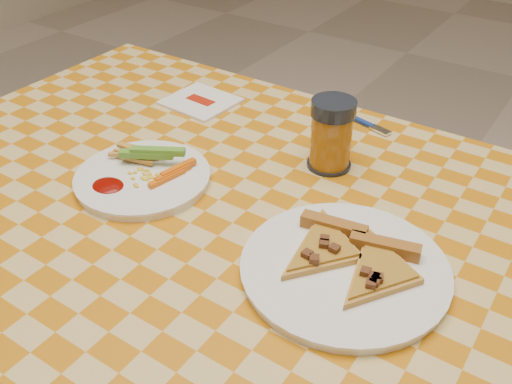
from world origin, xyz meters
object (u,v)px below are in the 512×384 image
Objects in this scene: plate_right at (344,270)px; drink_glass at (331,135)px; table at (234,261)px; plate_left at (143,179)px.

drink_glass is (-0.14, 0.22, 0.05)m from plate_right.
plate_left reaches higher than table.
plate_left is 0.36m from plate_right.
table is at bearing 178.20° from plate_right.
table is 0.20m from plate_left.
drink_glass reaches higher than plate_right.
plate_right is at bearing -1.91° from plate_left.
plate_left is at bearing 177.98° from table.
plate_left and plate_right have the same top height.
table is 0.26m from drink_glass.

